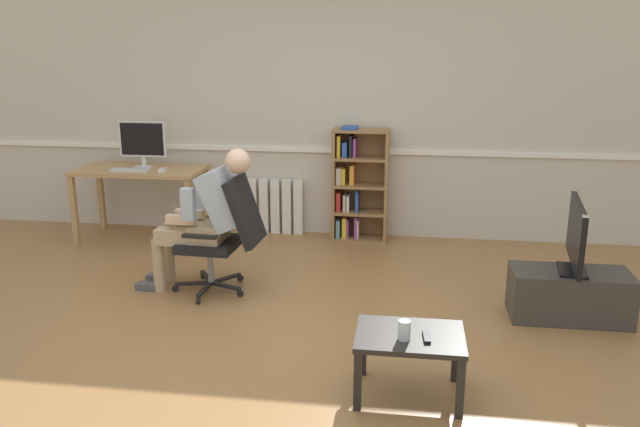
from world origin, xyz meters
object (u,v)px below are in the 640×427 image
at_px(keyboard, 130,170).
at_px(tv_screen, 576,236).
at_px(computer_mouse, 163,170).
at_px(imac_monitor, 142,141).
at_px(drinking_glass, 404,330).
at_px(coffee_table, 410,344).
at_px(office_chair, 225,231).
at_px(tv_stand, 569,295).
at_px(computer_desk, 141,178).
at_px(person_seated, 205,216).
at_px(bookshelf, 356,186).
at_px(spare_remote, 427,337).
at_px(radiator, 270,206).

bearing_deg(keyboard, tv_screen, -18.40).
distance_m(computer_mouse, tv_screen, 3.96).
height_order(imac_monitor, drinking_glass, imac_monitor).
bearing_deg(imac_monitor, coffee_table, -45.33).
height_order(office_chair, coffee_table, office_chair).
bearing_deg(imac_monitor, tv_screen, -21.41).
xyz_separation_m(tv_stand, tv_screen, (0.00, -0.00, 0.46)).
distance_m(office_chair, coffee_table, 2.08).
xyz_separation_m(computer_desk, tv_screen, (4.01, -1.49, -0.00)).
distance_m(computer_desk, tv_screen, 4.28).
relative_size(imac_monitor, tv_stand, 0.57).
distance_m(keyboard, computer_mouse, 0.34).
relative_size(person_seated, drinking_glass, 10.69).
relative_size(tv_screen, coffee_table, 1.28).
relative_size(bookshelf, spare_remote, 7.98).
relative_size(computer_mouse, spare_remote, 0.67).
bearing_deg(office_chair, tv_stand, 89.86).
height_order(tv_screen, spare_remote, tv_screen).
xyz_separation_m(computer_mouse, radiator, (0.99, 0.51, -0.47)).
height_order(tv_stand, tv_screen, tv_screen).
relative_size(computer_desk, radiator, 1.80).
xyz_separation_m(radiator, tv_stand, (2.72, -1.88, -0.11)).
xyz_separation_m(keyboard, spare_remote, (2.95, -2.66, -0.36)).
xyz_separation_m(keyboard, person_seated, (1.17, -1.19, -0.12)).
xyz_separation_m(office_chair, drinking_glass, (1.48, -1.49, -0.08)).
xyz_separation_m(radiator, coffee_table, (1.53, -3.15, 0.04)).
relative_size(person_seated, tv_stand, 1.40).
height_order(computer_mouse, office_chair, office_chair).
xyz_separation_m(keyboard, radiator, (1.33, 0.53, -0.47)).
relative_size(keyboard, drinking_glass, 3.40).
relative_size(computer_desk, person_seated, 1.08).
relative_size(coffee_table, spare_remote, 4.20).
bearing_deg(tv_screen, tv_stand, 90.00).
bearing_deg(computer_desk, person_seated, -49.70).
bearing_deg(computer_desk, office_chair, -45.87).
relative_size(bookshelf, office_chair, 1.21).
relative_size(bookshelf, coffee_table, 1.90).
bearing_deg(spare_remote, tv_screen, 45.71).
xyz_separation_m(tv_screen, spare_remote, (-1.10, -1.31, -0.25)).
bearing_deg(office_chair, radiator, -176.52).
relative_size(imac_monitor, person_seated, 0.41).
distance_m(computer_desk, spare_remote, 4.04).
relative_size(office_chair, person_seated, 0.81).
bearing_deg(drinking_glass, person_seated, 137.80).
height_order(computer_desk, keyboard, keyboard).
height_order(bookshelf, coffee_table, bookshelf).
bearing_deg(spare_remote, radiator, 112.79).
bearing_deg(drinking_glass, imac_monitor, 133.60).
height_order(bookshelf, office_chair, bookshelf).
distance_m(office_chair, drinking_glass, 2.10).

